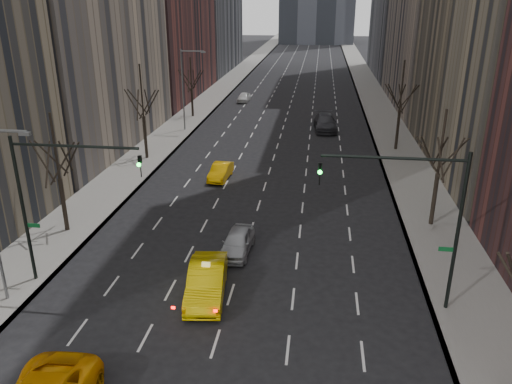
% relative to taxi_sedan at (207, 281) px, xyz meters
% --- Properties ---
extents(sidewalk_left, '(4.50, 320.00, 0.15)m').
position_rel_taxi_sedan_xyz_m(sidewalk_left, '(-11.05, 58.25, -0.79)').
color(sidewalk_left, slate).
rests_on(sidewalk_left, ground).
extents(sidewalk_right, '(4.50, 320.00, 0.15)m').
position_rel_taxi_sedan_xyz_m(sidewalk_right, '(13.45, 58.25, -0.79)').
color(sidewalk_right, slate).
rests_on(sidewalk_right, ground).
extents(tree_lw_b, '(3.36, 3.50, 7.82)m').
position_rel_taxi_sedan_xyz_m(tree_lw_b, '(-10.80, 6.25, 2.86)').
color(tree_lw_b, black).
rests_on(tree_lw_b, ground).
extents(tree_lw_c, '(3.36, 3.50, 8.74)m').
position_rel_taxi_sedan_xyz_m(tree_lw_c, '(-10.80, 22.25, 3.18)').
color(tree_lw_c, black).
rests_on(tree_lw_c, ground).
extents(tree_lw_d, '(3.36, 3.50, 7.36)m').
position_rel_taxi_sedan_xyz_m(tree_lw_d, '(-10.80, 40.25, 2.70)').
color(tree_lw_d, black).
rests_on(tree_lw_d, ground).
extents(tree_rw_b, '(3.36, 3.50, 7.82)m').
position_rel_taxi_sedan_xyz_m(tree_rw_b, '(13.20, 10.25, 2.86)').
color(tree_rw_b, black).
rests_on(tree_rw_b, ground).
extents(tree_rw_c, '(3.36, 3.50, 8.74)m').
position_rel_taxi_sedan_xyz_m(tree_rw_c, '(13.20, 28.25, 3.18)').
color(tree_rw_c, black).
rests_on(tree_rw_c, ground).
extents(traffic_mast_left, '(6.69, 0.39, 8.00)m').
position_rel_taxi_sedan_xyz_m(traffic_mast_left, '(-7.91, 0.24, 4.63)').
color(traffic_mast_left, black).
rests_on(traffic_mast_left, ground).
extents(traffic_mast_right, '(6.69, 0.39, 8.00)m').
position_rel_taxi_sedan_xyz_m(traffic_mast_right, '(10.31, 0.24, 4.63)').
color(traffic_mast_right, black).
rests_on(traffic_mast_right, ground).
extents(streetlight_far, '(2.83, 0.22, 9.00)m').
position_rel_taxi_sedan_xyz_m(streetlight_far, '(-9.64, 33.25, 4.76)').
color(streetlight_far, slate).
rests_on(streetlight_far, ground).
extents(taxi_sedan, '(2.41, 5.40, 1.72)m').
position_rel_taxi_sedan_xyz_m(taxi_sedan, '(0.00, 0.00, 0.00)').
color(taxi_sedan, '#DAB904').
rests_on(taxi_sedan, ground).
extents(silver_sedan_ahead, '(1.87, 4.21, 1.41)m').
position_rel_taxi_sedan_xyz_m(silver_sedan_ahead, '(0.81, 4.84, -0.16)').
color(silver_sedan_ahead, '#9D9FA4').
rests_on(silver_sedan_ahead, ground).
extents(far_taxi, '(1.65, 4.10, 1.32)m').
position_rel_taxi_sedan_xyz_m(far_taxi, '(-2.71, 17.64, -0.20)').
color(far_taxi, '#FFB305').
rests_on(far_taxi, ground).
extents(far_suv_grey, '(2.96, 6.29, 1.78)m').
position_rel_taxi_sedan_xyz_m(far_suv_grey, '(6.12, 35.67, 0.03)').
color(far_suv_grey, '#323237').
rests_on(far_suv_grey, ground).
extents(far_car_white, '(1.74, 3.97, 1.33)m').
position_rel_taxi_sedan_xyz_m(far_car_white, '(-5.78, 51.06, -0.20)').
color(far_car_white, white).
rests_on(far_car_white, ground).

